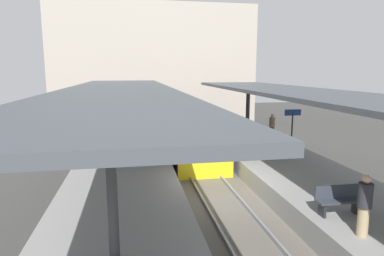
{
  "coord_description": "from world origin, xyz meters",
  "views": [
    {
      "loc": [
        -3.32,
        -11.94,
        5.21
      ],
      "look_at": [
        0.03,
        6.44,
        1.98
      ],
      "focal_mm": 31.05,
      "sensor_mm": 36.0,
      "label": 1
    }
  ],
  "objects": [
    {
      "name": "ground_plane",
      "position": [
        0.0,
        0.0,
        0.0
      ],
      "size": [
        80.0,
        80.0,
        0.0
      ],
      "primitive_type": "plane",
      "color": "#383835"
    },
    {
      "name": "platform_left",
      "position": [
        -3.8,
        0.0,
        0.5
      ],
      "size": [
        4.4,
        28.0,
        1.0
      ],
      "primitive_type": "cube",
      "color": "gray",
      "rests_on": "ground_plane"
    },
    {
      "name": "platform_right",
      "position": [
        3.8,
        0.0,
        0.5
      ],
      "size": [
        4.4,
        28.0,
        1.0
      ],
      "primitive_type": "cube",
      "color": "gray",
      "rests_on": "ground_plane"
    },
    {
      "name": "track_ballast",
      "position": [
        0.0,
        0.0,
        0.1
      ],
      "size": [
        3.2,
        28.0,
        0.2
      ],
      "primitive_type": "cube",
      "color": "#59544C",
      "rests_on": "ground_plane"
    },
    {
      "name": "rail_near_side",
      "position": [
        -0.72,
        0.0,
        0.27
      ],
      "size": [
        0.08,
        28.0,
        0.14
      ],
      "primitive_type": "cube",
      "color": "slate",
      "rests_on": "track_ballast"
    },
    {
      "name": "rail_far_side",
      "position": [
        0.72,
        0.0,
        0.27
      ],
      "size": [
        0.08,
        28.0,
        0.14
      ],
      "primitive_type": "cube",
      "color": "slate",
      "rests_on": "track_ballast"
    },
    {
      "name": "commuter_train",
      "position": [
        0.0,
        7.86,
        1.73
      ],
      "size": [
        2.78,
        10.51,
        3.1
      ],
      "color": "#472D6B",
      "rests_on": "track_ballast"
    },
    {
      "name": "canopy_left",
      "position": [
        -3.8,
        1.4,
        4.41
      ],
      "size": [
        4.18,
        21.0,
        3.54
      ],
      "color": "#333335",
      "rests_on": "platform_left"
    },
    {
      "name": "canopy_right",
      "position": [
        3.8,
        1.4,
        4.25
      ],
      "size": [
        4.18,
        21.0,
        3.37
      ],
      "color": "#333335",
      "rests_on": "platform_right"
    },
    {
      "name": "platform_bench",
      "position": [
        2.61,
        -3.56,
        1.46
      ],
      "size": [
        1.4,
        0.41,
        0.86
      ],
      "color": "black",
      "rests_on": "platform_right"
    },
    {
      "name": "platform_sign",
      "position": [
        4.99,
        4.12,
        2.62
      ],
      "size": [
        0.9,
        0.08,
        2.21
      ],
      "color": "#262628",
      "rests_on": "platform_right"
    },
    {
      "name": "litter_bin",
      "position": [
        2.63,
        4.94,
        1.4
      ],
      "size": [
        0.44,
        0.44,
        0.8
      ],
      "primitive_type": "cylinder",
      "color": "maroon",
      "rests_on": "platform_right"
    },
    {
      "name": "passenger_near_bench",
      "position": [
        2.42,
        -4.89,
        1.85
      ],
      "size": [
        0.36,
        0.36,
        1.64
      ],
      "color": "#998460",
      "rests_on": "platform_right"
    },
    {
      "name": "passenger_mid_platform",
      "position": [
        5.02,
        6.71,
        1.85
      ],
      "size": [
        0.36,
        0.36,
        1.65
      ],
      "color": "#7A337A",
      "rests_on": "platform_right"
    },
    {
      "name": "station_building_backdrop",
      "position": [
        -1.16,
        20.0,
        5.5
      ],
      "size": [
        18.0,
        6.0,
        11.0
      ],
      "primitive_type": "cube",
      "color": "#A89E8E",
      "rests_on": "ground_plane"
    }
  ]
}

